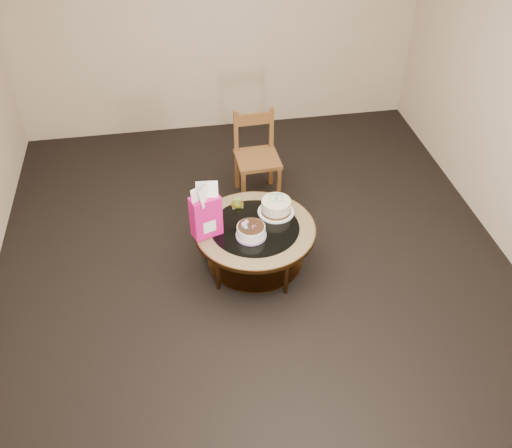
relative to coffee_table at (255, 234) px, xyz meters
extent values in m
plane|color=black|center=(0.00, 0.00, -0.38)|extent=(5.00, 5.00, 0.00)
cube|color=beige|center=(0.00, 2.50, 0.92)|extent=(4.50, 0.02, 2.60)
cylinder|color=#583819|center=(0.35, 0.20, -0.17)|extent=(0.04, 0.04, 0.42)
cylinder|color=#583819|center=(-0.20, 0.35, -0.17)|extent=(0.04, 0.04, 0.42)
cylinder|color=#583819|center=(-0.35, -0.20, -0.17)|extent=(0.04, 0.04, 0.42)
cylinder|color=#583819|center=(0.20, -0.35, -0.17)|extent=(0.04, 0.04, 0.42)
cylinder|color=#583819|center=(0.00, 0.00, -0.28)|extent=(0.82, 0.82, 0.02)
cylinder|color=#583819|center=(0.00, 0.00, 0.05)|extent=(1.02, 1.02, 0.04)
cylinder|color=#A28259|center=(0.00, 0.00, 0.07)|extent=(1.00, 1.00, 0.01)
cylinder|color=black|center=(0.00, 0.00, 0.08)|extent=(0.74, 0.74, 0.01)
cylinder|color=#A88BC5|center=(-0.05, -0.10, 0.09)|extent=(0.25, 0.25, 0.02)
cylinder|color=white|center=(-0.05, -0.10, 0.13)|extent=(0.23, 0.23, 0.10)
cylinder|color=black|center=(-0.05, -0.10, 0.18)|extent=(0.22, 0.22, 0.01)
sphere|color=#A88BC5|center=(-0.11, -0.09, 0.20)|extent=(0.05, 0.05, 0.05)
sphere|color=#A88BC5|center=(-0.08, -0.06, 0.20)|extent=(0.04, 0.04, 0.04)
sphere|color=#A88BC5|center=(-0.10, -0.13, 0.20)|extent=(0.04, 0.04, 0.04)
cone|color=#1B6830|center=(-0.07, -0.10, 0.19)|extent=(0.03, 0.03, 0.02)
cone|color=#1B6830|center=(-0.12, -0.12, 0.19)|extent=(0.03, 0.03, 0.02)
cone|color=#1B6830|center=(-0.07, -0.05, 0.19)|extent=(0.03, 0.02, 0.02)
cone|color=#1B6830|center=(-0.07, -0.14, 0.19)|extent=(0.03, 0.03, 0.02)
cylinder|color=white|center=(0.21, 0.16, 0.09)|extent=(0.31, 0.31, 0.01)
cylinder|color=#442713|center=(0.21, 0.16, 0.10)|extent=(0.26, 0.26, 0.02)
cylinder|color=#EEE4C5|center=(0.21, 0.16, 0.16)|extent=(0.25, 0.25, 0.09)
cube|color=#50BB56|center=(0.18, 0.17, 0.24)|extent=(0.05, 0.02, 0.07)
cube|color=white|center=(0.18, 0.17, 0.24)|extent=(0.04, 0.02, 0.06)
cube|color=#3A86C7|center=(0.24, 0.16, 0.24)|extent=(0.05, 0.02, 0.07)
cube|color=white|center=(0.24, 0.16, 0.24)|extent=(0.04, 0.02, 0.06)
cube|color=#E01589|center=(-0.40, -0.01, 0.26)|extent=(0.27, 0.20, 0.37)
cube|color=white|center=(-0.40, -0.01, 0.20)|extent=(0.14, 0.16, 0.11)
cube|color=#D9CB59|center=(-0.10, 0.31, 0.08)|extent=(0.09, 0.09, 0.01)
cylinder|color=gold|center=(-0.10, 0.31, 0.09)|extent=(0.11, 0.11, 0.01)
cylinder|color=olive|center=(-0.10, 0.31, 0.13)|extent=(0.06, 0.06, 0.06)
cylinder|color=black|center=(-0.10, 0.31, 0.16)|extent=(0.00, 0.00, 0.01)
cube|color=brown|center=(0.20, 1.03, 0.06)|extent=(0.43, 0.43, 0.04)
cube|color=brown|center=(0.03, 0.84, -0.16)|extent=(0.04, 0.04, 0.44)
cube|color=brown|center=(0.38, 0.86, -0.16)|extent=(0.04, 0.04, 0.44)
cube|color=brown|center=(0.02, 1.20, -0.16)|extent=(0.04, 0.04, 0.44)
cube|color=brown|center=(0.37, 1.21, -0.16)|extent=(0.04, 0.04, 0.44)
cube|color=brown|center=(0.02, 1.20, 0.29)|extent=(0.04, 0.04, 0.45)
cube|color=brown|center=(0.37, 1.21, 0.29)|extent=(0.04, 0.04, 0.45)
cube|color=brown|center=(0.19, 1.20, 0.40)|extent=(0.35, 0.04, 0.12)
camera|label=1|loc=(-0.60, -3.55, 3.14)|focal=40.00mm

